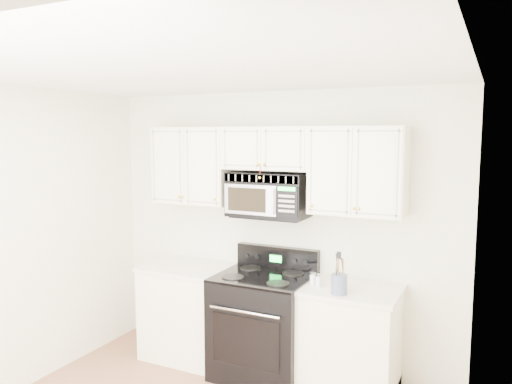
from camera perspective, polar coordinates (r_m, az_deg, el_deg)
The scene contains 9 objects.
room at distance 3.31m, azimuth -10.07°, elevation -9.28°, with size 3.51×3.51×2.61m.
base_cabinet_left at distance 5.14m, azimuth -7.57°, elevation -13.66°, with size 0.86×0.65×0.92m.
base_cabinet_right at distance 4.51m, azimuth 10.39°, elevation -16.67°, with size 0.86×0.65×0.92m.
range at distance 4.70m, azimuth 0.89°, elevation -14.79°, with size 0.83×0.75×1.14m.
upper_cabinets at distance 4.57m, azimuth 1.57°, elevation 3.25°, with size 2.44×0.37×0.75m.
microwave at distance 4.57m, azimuth 1.43°, elevation -0.28°, with size 0.73×0.42×0.41m.
utensil_crock at distance 4.13m, azimuth 9.48°, elevation -10.23°, with size 0.13×0.13×0.34m.
shaker_salt at distance 4.30m, azimuth 7.13°, elevation -9.99°, with size 0.05×0.05×0.11m.
shaker_pepper at distance 4.34m, azimuth 6.48°, elevation -9.83°, with size 0.05×0.05×0.11m.
Camera 1 is at (1.89, -2.56, 2.20)m, focal length 35.00 mm.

